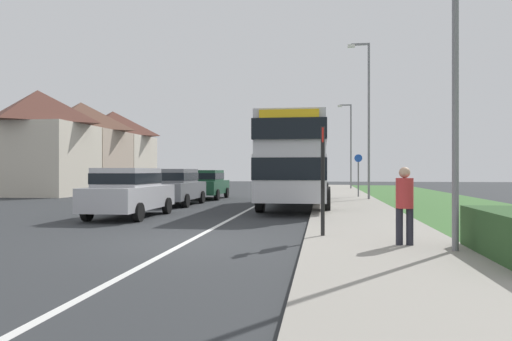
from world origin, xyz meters
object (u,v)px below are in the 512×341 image
Objects in this scene: parked_car_dark_green at (207,183)px; pedestrian_at_stop at (405,202)px; bus_stop_sign at (323,173)px; cycle_route_sign at (358,174)px; parked_car_silver at (129,190)px; street_lamp_mid at (367,111)px; street_lamp_far at (350,141)px; parked_car_grey at (176,185)px; street_lamp_near at (450,25)px; double_decker_bus at (297,158)px.

pedestrian_at_stop is (8.07, -16.48, 0.08)m from parked_car_dark_green.
bus_stop_sign is 16.85m from cycle_route_sign.
pedestrian_at_stop is (8.14, -5.76, 0.05)m from parked_car_silver.
street_lamp_mid is (8.82, 9.87, 3.75)m from parked_car_silver.
cycle_route_sign is at bearing -90.96° from street_lamp_far.
cycle_route_sign is 3.98m from street_lamp_mid.
bus_stop_sign is 29.61m from street_lamp_far.
cycle_route_sign reaches higher than pedestrian_at_stop.
street_lamp_mid reaches higher than bus_stop_sign.
cycle_route_sign is (8.70, 6.43, 0.51)m from parked_car_grey.
parked_car_dark_green is 9.56m from street_lamp_mid.
street_lamp_near is at bearing -89.89° from street_lamp_mid.
parked_car_grey reaches higher than parked_car_dark_green.
bus_stop_sign is at bearing -57.04° from parked_car_grey.
bus_stop_sign is 1.03× the size of cycle_route_sign.
bus_stop_sign reaches higher than parked_car_grey.
street_lamp_mid is (0.27, -2.29, 3.24)m from cycle_route_sign.
pedestrian_at_stop is 0.24× the size of street_lamp_far.
cycle_route_sign is at bearing 36.46° from parked_car_grey.
street_lamp_near reaches higher than parked_car_dark_green.
parked_car_grey is at bearing -155.24° from street_lamp_mid.
double_decker_bus reaches higher than bus_stop_sign.
street_lamp_mid is at bearing 48.23° from parked_car_silver.
double_decker_bus is 3.83× the size of bus_stop_sign.
street_lamp_near is at bearing -35.55° from parked_car_silver.
cycle_route_sign is at bearing 88.70° from pedestrian_at_stop.
double_decker_bus is 7.59m from cycle_route_sign.
street_lamp_near is at bearing -37.13° from bus_stop_sign.
pedestrian_at_stop is 2.08m from bus_stop_sign.
bus_stop_sign reaches higher than parked_car_silver.
double_decker_bus is 7.72m from parked_car_dark_green.
pedestrian_at_stop is at bearing -54.22° from parked_car_grey.
parked_car_silver is 1.02× the size of parked_car_grey.
street_lamp_far reaches higher than parked_car_grey.
street_lamp_near is 0.91× the size of street_lamp_mid.
street_lamp_near reaches higher than double_decker_bus.
parked_car_dark_green is 8.61m from cycle_route_sign.
parked_car_grey is 14.18m from pedestrian_at_stop.
parked_car_dark_green is (-5.35, 5.43, -1.25)m from double_decker_bus.
cycle_route_sign is (0.41, 17.93, 0.45)m from pedestrian_at_stop.
street_lamp_mid reaches higher than parked_car_silver.
bus_stop_sign is (6.46, -15.29, 0.65)m from parked_car_dark_green.
double_decker_bus is 2.38× the size of parked_car_dark_green.
street_lamp_near reaches higher than parked_car_grey.
parked_car_grey is 1.05× the size of parked_car_dark_green.
parked_car_grey is at bearing 175.40° from double_decker_bus.
parked_car_dark_green is 0.56× the size of street_lamp_near.
street_lamp_far is (2.23, 29.41, 2.55)m from bus_stop_sign.
bus_stop_sign reaches higher than parked_car_dark_green.
parked_car_dark_green is at bearing -121.59° from street_lamp_far.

